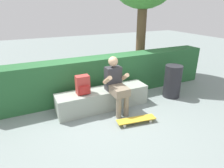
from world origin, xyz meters
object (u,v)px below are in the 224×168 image
object	(u,v)px
bench_main	(103,99)
trash_bin	(173,81)
person_skater	(116,83)
skateboard_near_person	(136,120)
backpack_on_bench	(83,85)

from	to	relation	value
bench_main	trash_bin	bearing A→B (deg)	-5.70
bench_main	person_skater	world-z (taller)	person_skater
bench_main	person_skater	bearing A→B (deg)	-45.49
skateboard_near_person	trash_bin	size ratio (longest dim) A/B	0.99
skateboard_near_person	trash_bin	world-z (taller)	trash_bin
bench_main	trash_bin	distance (m)	1.86
backpack_on_bench	trash_bin	xyz separation A→B (m)	(2.30, -0.17, -0.23)
backpack_on_bench	trash_bin	bearing A→B (deg)	-4.34
backpack_on_bench	person_skater	bearing A→B (deg)	-17.33
skateboard_near_person	backpack_on_bench	world-z (taller)	backpack_on_bench
bench_main	skateboard_near_person	xyz separation A→B (m)	(0.35, -0.87, -0.15)
skateboard_near_person	person_skater	bearing A→B (deg)	101.86
bench_main	backpack_on_bench	distance (m)	0.62
person_skater	backpack_on_bench	size ratio (longest dim) A/B	3.01
bench_main	trash_bin	xyz separation A→B (m)	(1.85, -0.18, 0.19)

